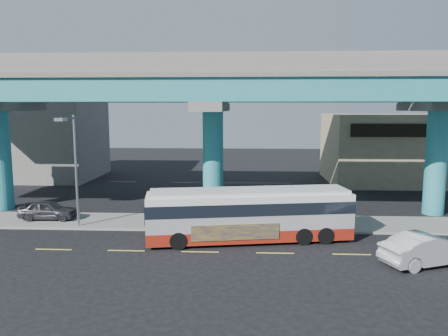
{
  "coord_description": "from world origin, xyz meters",
  "views": [
    {
      "loc": [
        2.41,
        -22.67,
        7.62
      ],
      "look_at": [
        1.06,
        4.0,
        3.95
      ],
      "focal_mm": 35.0,
      "sensor_mm": 36.0,
      "label": 1
    }
  ],
  "objects_px": {
    "sedan": "(428,249)",
    "parked_car": "(48,210)",
    "stop_sign": "(342,202)",
    "street_lamp": "(72,155)",
    "transit_bus": "(249,213)"
  },
  "relations": [
    {
      "from": "transit_bus",
      "to": "stop_sign",
      "type": "bearing_deg",
      "value": 12.33
    },
    {
      "from": "stop_sign",
      "to": "sedan",
      "type": "bearing_deg",
      "value": -61.24
    },
    {
      "from": "sedan",
      "to": "parked_car",
      "type": "xyz_separation_m",
      "value": [
        -22.26,
        7.13,
        0.01
      ]
    },
    {
      "from": "sedan",
      "to": "parked_car",
      "type": "relative_size",
      "value": 1.31
    },
    {
      "from": "parked_car",
      "to": "stop_sign",
      "type": "xyz_separation_m",
      "value": [
        19.34,
        -1.33,
        1.05
      ]
    },
    {
      "from": "transit_bus",
      "to": "sedan",
      "type": "xyz_separation_m",
      "value": [
        8.69,
        -3.47,
        -0.87
      ]
    },
    {
      "from": "street_lamp",
      "to": "stop_sign",
      "type": "distance_m",
      "value": 16.94
    },
    {
      "from": "sedan",
      "to": "stop_sign",
      "type": "xyz_separation_m",
      "value": [
        -2.92,
        5.81,
        1.06
      ]
    },
    {
      "from": "sedan",
      "to": "parked_car",
      "type": "distance_m",
      "value": 23.38
    },
    {
      "from": "parked_car",
      "to": "sedan",
      "type": "bearing_deg",
      "value": -109.73
    },
    {
      "from": "parked_car",
      "to": "street_lamp",
      "type": "height_order",
      "value": "street_lamp"
    },
    {
      "from": "sedan",
      "to": "street_lamp",
      "type": "relative_size",
      "value": 0.71
    },
    {
      "from": "transit_bus",
      "to": "stop_sign",
      "type": "height_order",
      "value": "transit_bus"
    },
    {
      "from": "sedan",
      "to": "transit_bus",
      "type": "bearing_deg",
      "value": 46.88
    },
    {
      "from": "street_lamp",
      "to": "sedan",
      "type": "bearing_deg",
      "value": -14.56
    }
  ]
}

